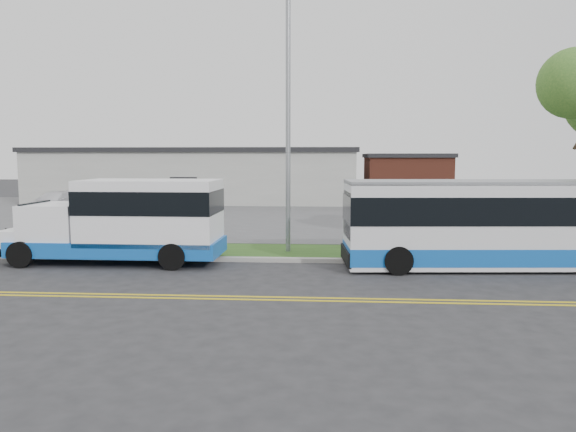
# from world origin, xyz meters

# --- Properties ---
(ground) EXTENTS (140.00, 140.00, 0.00)m
(ground) POSITION_xyz_m (0.00, 0.00, 0.00)
(ground) COLOR #28282B
(ground) RESTS_ON ground
(lane_line_north) EXTENTS (70.00, 0.12, 0.01)m
(lane_line_north) POSITION_xyz_m (0.00, -3.85, 0.01)
(lane_line_north) COLOR gold
(lane_line_north) RESTS_ON ground
(lane_line_south) EXTENTS (70.00, 0.12, 0.01)m
(lane_line_south) POSITION_xyz_m (0.00, -4.15, 0.01)
(lane_line_south) COLOR gold
(lane_line_south) RESTS_ON ground
(curb) EXTENTS (80.00, 0.30, 0.15)m
(curb) POSITION_xyz_m (0.00, 1.10, 0.07)
(curb) COLOR #9E9B93
(curb) RESTS_ON ground
(verge) EXTENTS (80.00, 3.30, 0.10)m
(verge) POSITION_xyz_m (0.00, 2.90, 0.05)
(verge) COLOR #284617
(verge) RESTS_ON ground
(parking_lot) EXTENTS (80.00, 25.00, 0.10)m
(parking_lot) POSITION_xyz_m (0.00, 17.00, 0.05)
(parking_lot) COLOR #4C4C4F
(parking_lot) RESTS_ON ground
(commercial_building) EXTENTS (25.40, 10.40, 4.35)m
(commercial_building) POSITION_xyz_m (-6.00, 27.00, 2.18)
(commercial_building) COLOR #9E9E99
(commercial_building) RESTS_ON ground
(brick_wing) EXTENTS (6.30, 7.30, 3.90)m
(brick_wing) POSITION_xyz_m (10.50, 26.00, 1.96)
(brick_wing) COLOR brown
(brick_wing) RESTS_ON ground
(streetlight_near) EXTENTS (0.35, 1.53, 9.50)m
(streetlight_near) POSITION_xyz_m (3.00, 2.73, 5.23)
(streetlight_near) COLOR gray
(streetlight_near) RESTS_ON verge
(shuttle_bus) EXTENTS (7.54, 2.59, 2.87)m
(shuttle_bus) POSITION_xyz_m (-2.30, 0.60, 1.54)
(shuttle_bus) COLOR #1053B1
(shuttle_bus) RESTS_ON ground
(transit_bus) EXTENTS (10.55, 3.16, 2.89)m
(transit_bus) POSITION_xyz_m (10.25, 0.60, 1.46)
(transit_bus) COLOR silver
(transit_bus) RESTS_ON ground
(pedestrian) EXTENTS (0.69, 0.51, 1.71)m
(pedestrian) POSITION_xyz_m (-5.35, 4.00, 0.96)
(pedestrian) COLOR black
(pedestrian) RESTS_ON verge
(parked_car_a) EXTENTS (2.60, 4.88, 1.53)m
(parked_car_a) POSITION_xyz_m (-8.52, 13.18, 0.86)
(parked_car_a) COLOR #A0A2A7
(parked_car_a) RESTS_ON parking_lot
(parked_car_b) EXTENTS (2.74, 5.08, 1.40)m
(parked_car_b) POSITION_xyz_m (-12.53, 15.73, 0.80)
(parked_car_b) COLOR silver
(parked_car_b) RESTS_ON parking_lot
(grocery_bag_left) EXTENTS (0.32, 0.32, 0.32)m
(grocery_bag_left) POSITION_xyz_m (-5.65, 3.75, 0.26)
(grocery_bag_left) COLOR white
(grocery_bag_left) RESTS_ON verge
(grocery_bag_right) EXTENTS (0.32, 0.32, 0.32)m
(grocery_bag_right) POSITION_xyz_m (-5.05, 4.25, 0.26)
(grocery_bag_right) COLOR white
(grocery_bag_right) RESTS_ON verge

